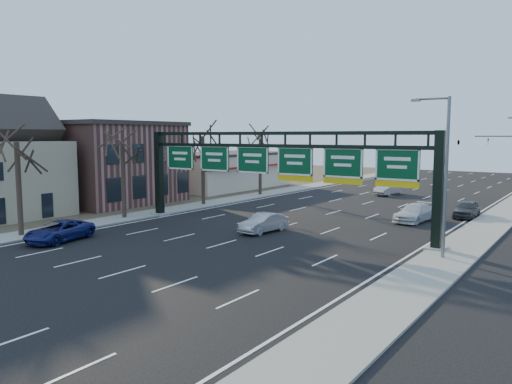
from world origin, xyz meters
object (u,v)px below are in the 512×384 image
Objects in this scene: car_blue_suv at (59,231)px; car_silver_sedan at (264,223)px; sign_gantry at (275,167)px; car_white_wagon at (415,213)px.

car_blue_suv is 13.76m from car_silver_sedan.
sign_gantry is 5.98× the size of car_silver_sedan.
car_blue_suv is at bearing -122.39° from car_white_wagon.
car_silver_sedan is at bearing 35.48° from car_blue_suv.
car_blue_suv is 1.17× the size of car_silver_sedan.
car_blue_suv is 26.72m from car_white_wagon.
sign_gantry is at bearing -121.40° from car_white_wagon.
car_white_wagon is at bearing 60.78° from car_silver_sedan.
car_white_wagon is (7.31, 9.41, -3.92)m from sign_gantry.
car_silver_sedan is (-0.16, -1.25, -3.95)m from sign_gantry.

